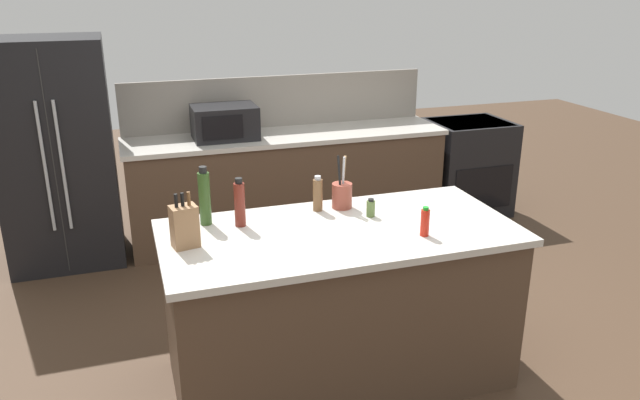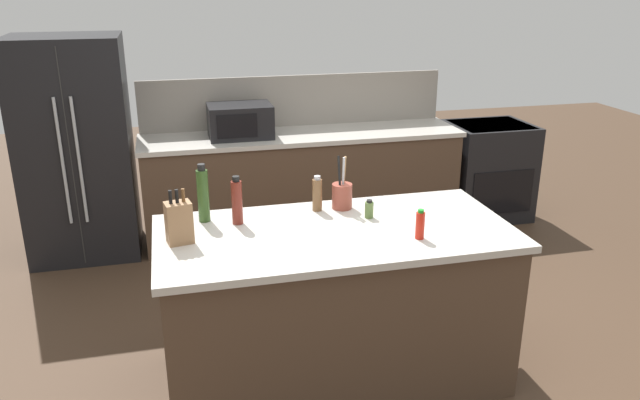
{
  "view_description": "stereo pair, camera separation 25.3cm",
  "coord_description": "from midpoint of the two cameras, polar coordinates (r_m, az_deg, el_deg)",
  "views": [
    {
      "loc": [
        -1.08,
        -2.96,
        2.25
      ],
      "look_at": [
        0.0,
        0.35,
        0.99
      ],
      "focal_mm": 35.0,
      "sensor_mm": 36.0,
      "label": 1
    },
    {
      "loc": [
        -0.84,
        -3.03,
        2.25
      ],
      "look_at": [
        0.0,
        0.35,
        0.99
      ],
      "focal_mm": 35.0,
      "sensor_mm": 36.0,
      "label": 2
    }
  ],
  "objects": [
    {
      "name": "vinegar_bottle",
      "position": [
        3.45,
        -5.54,
        -0.17
      ],
      "size": [
        0.06,
        0.06,
        0.28
      ],
      "color": "maroon",
      "rests_on": "kitchen_island"
    },
    {
      "name": "utensil_crock",
      "position": [
        3.69,
        3.99,
        0.44
      ],
      "size": [
        0.12,
        0.12,
        0.32
      ],
      "color": "brown",
      "rests_on": "kitchen_island"
    },
    {
      "name": "olive_oil_bottle",
      "position": [
        3.5,
        -8.63,
        0.47
      ],
      "size": [
        0.07,
        0.07,
        0.33
      ],
      "color": "#2D4C1E",
      "rests_on": "kitchen_island"
    },
    {
      "name": "kitchen_island",
      "position": [
        3.61,
        3.39,
        -9.63
      ],
      "size": [
        1.94,
        0.93,
        0.94
      ],
      "color": "#4C3828",
      "rests_on": "ground_plane"
    },
    {
      "name": "pepper_grinder",
      "position": [
        3.64,
        1.73,
        0.51
      ],
      "size": [
        0.06,
        0.06,
        0.21
      ],
      "color": "brown",
      "rests_on": "kitchen_island"
    },
    {
      "name": "range_oven",
      "position": [
        6.3,
        16.15,
        2.64
      ],
      "size": [
        0.76,
        0.65,
        0.92
      ],
      "color": "black",
      "rests_on": "ground_plane"
    },
    {
      "name": "microwave",
      "position": [
        5.37,
        -5.98,
        7.2
      ],
      "size": [
        0.54,
        0.39,
        0.28
      ],
      "color": "black",
      "rests_on": "back_counter_run"
    },
    {
      "name": "back_counter_run",
      "position": [
        5.63,
        -0.29,
        1.48
      ],
      "size": [
        2.82,
        0.66,
        0.94
      ],
      "color": "#4C3828",
      "rests_on": "ground_plane"
    },
    {
      "name": "refrigerator",
      "position": [
        5.45,
        -20.13,
        4.38
      ],
      "size": [
        0.87,
        0.75,
        1.81
      ],
      "color": "black",
      "rests_on": "ground_plane"
    },
    {
      "name": "wall_backsplash",
      "position": [
        5.75,
        -1.05,
        9.06
      ],
      "size": [
        2.78,
        0.03,
        0.46
      ],
      "primitive_type": "cube",
      "color": "gray",
      "rests_on": "back_counter_run"
    },
    {
      "name": "spice_jar_oregano",
      "position": [
        3.57,
        6.54,
        -0.89
      ],
      "size": [
        0.05,
        0.05,
        0.11
      ],
      "color": "#567038",
      "rests_on": "kitchen_island"
    },
    {
      "name": "knife_block",
      "position": [
        3.25,
        -10.62,
        -2.03
      ],
      "size": [
        0.15,
        0.12,
        0.29
      ],
      "rotation": [
        0.0,
        0.0,
        0.19
      ],
      "color": "#936B47",
      "rests_on": "kitchen_island"
    },
    {
      "name": "hot_sauce_bottle",
      "position": [
        3.32,
        11.3,
        -2.28
      ],
      "size": [
        0.05,
        0.05,
        0.16
      ],
      "color": "red",
      "rests_on": "kitchen_island"
    },
    {
      "name": "ground_plane",
      "position": [
        3.86,
        3.25,
        -15.74
      ],
      "size": [
        14.0,
        14.0,
        0.0
      ],
      "primitive_type": "plane",
      "color": "#473323"
    }
  ]
}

